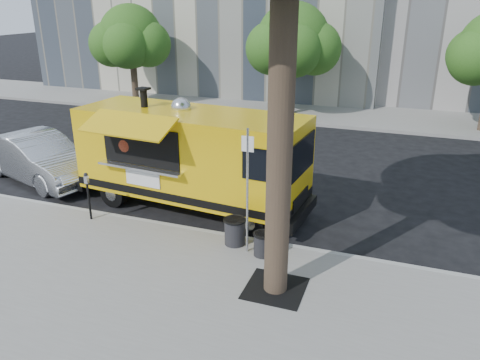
% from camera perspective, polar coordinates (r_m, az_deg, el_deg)
% --- Properties ---
extents(ground, '(120.00, 120.00, 0.00)m').
position_cam_1_polar(ground, '(13.05, -3.36, -4.86)').
color(ground, black).
rests_on(ground, ground).
extents(sidewalk, '(60.00, 6.00, 0.15)m').
position_cam_1_polar(sidewalk, '(9.98, -12.67, -13.93)').
color(sidewalk, gray).
rests_on(sidewalk, ground).
extents(curb, '(60.00, 0.14, 0.16)m').
position_cam_1_polar(curb, '(12.26, -5.08, -6.34)').
color(curb, '#999993').
rests_on(curb, ground).
extents(far_sidewalk, '(60.00, 5.00, 0.15)m').
position_cam_1_polar(far_sidewalk, '(25.33, 8.80, 8.12)').
color(far_sidewalk, gray).
rests_on(far_sidewalk, ground).
extents(tree_well, '(1.20, 1.20, 0.02)m').
position_cam_1_polar(tree_well, '(9.93, 4.32, -13.03)').
color(tree_well, black).
rests_on(tree_well, sidewalk).
extents(far_tree_a, '(3.42, 3.42, 5.36)m').
position_cam_1_polar(far_tree_a, '(27.40, -13.16, 16.66)').
color(far_tree_a, '#33261C').
rests_on(far_tree_a, far_sidewalk).
extents(far_tree_b, '(3.60, 3.60, 5.50)m').
position_cam_1_polar(far_tree_b, '(24.19, 6.49, 16.64)').
color(far_tree_b, '#33261C').
rests_on(far_tree_b, far_sidewalk).
extents(sign_post, '(0.28, 0.06, 3.00)m').
position_cam_1_polar(sign_post, '(10.46, 0.91, -0.57)').
color(sign_post, silver).
rests_on(sign_post, sidewalk).
extents(parking_meter, '(0.11, 0.11, 1.33)m').
position_cam_1_polar(parking_meter, '(13.04, -18.07, -1.23)').
color(parking_meter, black).
rests_on(parking_meter, sidewalk).
extents(food_truck, '(6.99, 3.45, 3.37)m').
position_cam_1_polar(food_truck, '(13.29, -6.11, 2.92)').
color(food_truck, '#E9B70C').
rests_on(food_truck, ground).
extents(sedan, '(5.11, 3.08, 1.59)m').
position_cam_1_polar(sedan, '(16.92, -23.31, 2.51)').
color(sedan, '#B3B6BA').
rests_on(sedan, ground).
extents(trash_bin_left, '(0.55, 0.55, 0.66)m').
position_cam_1_polar(trash_bin_left, '(11.36, -0.63, -6.19)').
color(trash_bin_left, black).
rests_on(trash_bin_left, sidewalk).
extents(trash_bin_right, '(0.47, 0.47, 0.56)m').
position_cam_1_polar(trash_bin_right, '(10.93, 2.82, -7.72)').
color(trash_bin_right, black).
rests_on(trash_bin_right, sidewalk).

